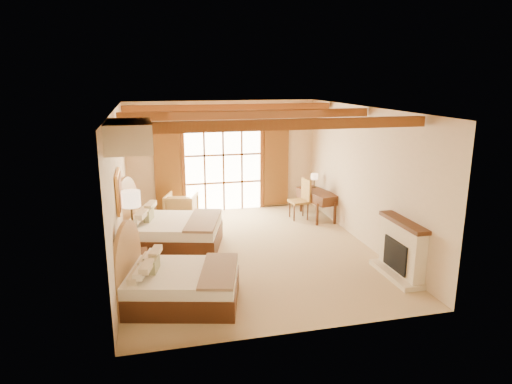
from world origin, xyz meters
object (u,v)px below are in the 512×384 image
object	(u,v)px
bed_near	(173,282)
nightstand	(136,265)
armchair	(181,207)
bed_far	(164,230)
desk	(317,204)

from	to	relation	value
bed_near	nightstand	bearing A→B (deg)	132.48
nightstand	armchair	xyz separation A→B (m)	(1.16, 3.59, 0.10)
nightstand	bed_far	bearing A→B (deg)	66.34
bed_near	nightstand	distance (m)	1.35
bed_near	nightstand	xyz separation A→B (m)	(-0.64, 1.18, -0.11)
armchair	bed_near	bearing A→B (deg)	101.95
nightstand	armchair	size ratio (longest dim) A/B	0.67
bed_far	desk	size ratio (longest dim) A/B	1.74
bed_near	nightstand	world-z (taller)	bed_near
bed_near	bed_far	world-z (taller)	bed_far
desk	armchair	bearing A→B (deg)	158.15
bed_far	desk	bearing A→B (deg)	33.80
armchair	desk	xyz separation A→B (m)	(3.73, -0.65, 0.03)
bed_near	desk	xyz separation A→B (m)	(4.25, 4.12, 0.02)
nightstand	desk	xyz separation A→B (m)	(4.89, 2.94, 0.13)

